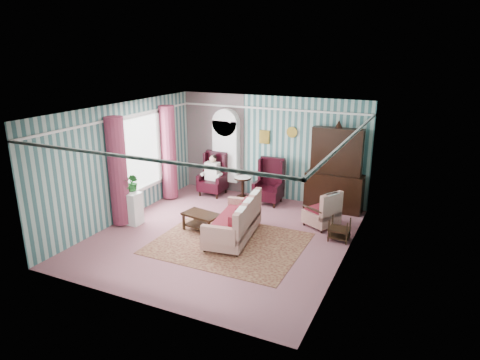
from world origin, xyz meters
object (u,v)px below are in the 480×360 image
at_px(round_side_table, 243,187).
at_px(plant_stand, 130,208).
at_px(wingback_right, 268,182).
at_px(sofa, 233,220).
at_px(wingback_left, 213,174).
at_px(bookcase, 226,156).
at_px(seated_woman, 213,175).
at_px(dresser_hutch, 336,167).
at_px(nest_table, 339,229).
at_px(coffee_table, 202,222).
at_px(floral_armchair, 322,205).

relative_size(round_side_table, plant_stand, 0.75).
bearing_deg(wingback_right, round_side_table, 169.99).
bearing_deg(sofa, plant_stand, 88.10).
distance_m(wingback_left, round_side_table, 0.97).
bearing_deg(bookcase, sofa, -60.58).
bearing_deg(wingback_left, seated_woman, 0.00).
height_order(dresser_hutch, wingback_left, dresser_hutch).
height_order(wingback_left, nest_table, wingback_left).
distance_m(wingback_left, coffee_table, 2.63).
xyz_separation_m(bookcase, round_side_table, (0.65, -0.24, -0.82)).
distance_m(round_side_table, plant_stand, 3.36).
xyz_separation_m(wingback_right, coffee_table, (-0.74, -2.40, -0.41)).
distance_m(dresser_hutch, sofa, 3.27).
bearing_deg(plant_stand, coffee_table, 11.03).
height_order(wingback_right, floral_armchair, wingback_right).
distance_m(sofa, floral_armchair, 2.23).
xyz_separation_m(floral_armchair, coffee_table, (-2.49, -1.45, -0.32)).
bearing_deg(wingback_left, floral_armchair, -15.19).
xyz_separation_m(bookcase, nest_table, (3.82, -1.94, -0.85)).
height_order(round_side_table, coffee_table, round_side_table).
relative_size(nest_table, coffee_table, 0.62).
height_order(floral_armchair, coffee_table, floral_armchair).
bearing_deg(wingback_right, bookcase, 165.43).
height_order(wingback_left, plant_stand, wingback_left).
distance_m(wingback_right, coffee_table, 2.54).
relative_size(dresser_hutch, round_side_table, 3.93).
distance_m(wingback_right, floral_armchair, 1.99).
relative_size(wingback_left, floral_armchair, 1.16).
xyz_separation_m(wingback_left, plant_stand, (-0.80, -2.75, -0.22)).
height_order(plant_stand, floral_armchair, floral_armchair).
distance_m(dresser_hutch, plant_stand, 5.31).
distance_m(bookcase, wingback_left, 0.68).
height_order(wingback_left, seated_woman, wingback_left).
xyz_separation_m(wingback_left, seated_woman, (0.00, 0.00, -0.04)).
height_order(seated_woman, floral_armchair, seated_woman).
xyz_separation_m(round_side_table, coffee_table, (0.11, -2.55, -0.08)).
bearing_deg(round_side_table, wingback_right, -10.01).
bearing_deg(seated_woman, sofa, -52.94).
bearing_deg(nest_table, bookcase, 153.08).
bearing_deg(seated_woman, plant_stand, -106.22).
xyz_separation_m(round_side_table, nest_table, (3.17, -1.70, -0.03)).
height_order(seated_woman, coffee_table, seated_woman).
relative_size(wingback_left, nest_table, 2.31).
xyz_separation_m(wingback_right, round_side_table, (-0.85, 0.15, -0.33)).
xyz_separation_m(wingback_left, round_side_table, (0.90, 0.15, -0.33)).
bearing_deg(round_side_table, seated_woman, -170.54).
bearing_deg(dresser_hutch, nest_table, -72.61).
bearing_deg(bookcase, dresser_hutch, -2.11).
bearing_deg(plant_stand, round_side_table, 59.62).
xyz_separation_m(nest_table, sofa, (-2.21, -0.91, 0.18)).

